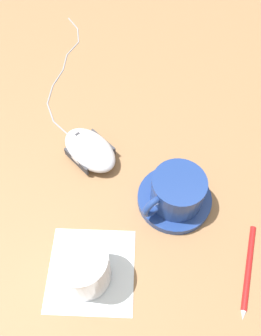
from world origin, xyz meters
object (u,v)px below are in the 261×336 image
saucer (174,199)px  computer_mouse (90,150)px  pen (249,269)px  coffee_cup (177,191)px  drinking_glass (84,267)px

saucer → computer_mouse: (-0.14, 0.11, 0.01)m
computer_mouse → pen: bearing=-46.3°
coffee_cup → computer_mouse: (-0.13, 0.11, -0.02)m
saucer → drinking_glass: drinking_glass is taller
coffee_cup → drinking_glass: bearing=-145.5°
computer_mouse → pen: (0.23, -0.24, -0.01)m
drinking_glass → pen: drinking_glass is taller
saucer → pen: bearing=-54.7°
pen → coffee_cup: bearing=126.8°
saucer → coffee_cup: (-0.00, -0.01, 0.04)m
saucer → coffee_cup: size_ratio=1.17×
drinking_glass → computer_mouse: bearing=85.8°
computer_mouse → saucer: bearing=-38.9°
coffee_cup → saucer: bearing=78.6°
saucer → drinking_glass: 0.19m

